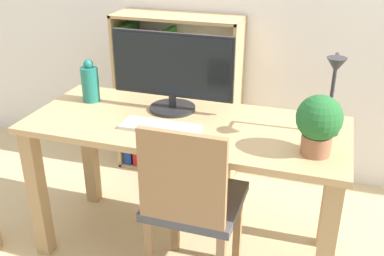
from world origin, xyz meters
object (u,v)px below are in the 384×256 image
monitor (172,70)px  potted_plant (319,122)px  desk_lamp (333,89)px  bookshelf (156,92)px  vase (90,83)px  keyboard (161,127)px  chair (192,202)px

monitor → potted_plant: 0.75m
desk_lamp → bookshelf: (-1.10, 0.76, -0.41)m
vase → desk_lamp: desk_lamp is taller
keyboard → bookshelf: 1.00m
potted_plant → bookshelf: size_ratio=0.24×
desk_lamp → vase: bearing=176.4°
monitor → vase: (-0.44, -0.02, -0.11)m
monitor → chair: bearing=-59.8°
potted_plant → bookshelf: (-1.07, 0.92, -0.32)m
potted_plant → vase: bearing=168.3°
desk_lamp → chair: (-0.51, -0.29, -0.47)m
desk_lamp → potted_plant: desk_lamp is taller
monitor → bookshelf: 0.85m
monitor → desk_lamp: bearing=-7.3°
potted_plant → monitor: bearing=159.9°
bookshelf → chair: bearing=-60.6°
potted_plant → desk_lamp: bearing=77.9°
vase → chair: vase is taller
keyboard → chair: (0.20, -0.15, -0.26)m
monitor → chair: 0.63m
vase → monitor: bearing=2.8°
keyboard → bookshelf: bearing=113.8°
keyboard → bookshelf: bookshelf is taller
keyboard → desk_lamp: size_ratio=0.98×
chair → bookshelf: (-0.59, 1.05, 0.06)m
monitor → chair: (0.22, -0.38, -0.45)m
vase → chair: (0.66, -0.36, -0.35)m
desk_lamp → potted_plant: (-0.03, -0.16, -0.09)m
chair → bookshelf: size_ratio=0.82×
monitor → vase: bearing=-177.2°
vase → bookshelf: (0.07, 0.69, -0.28)m
monitor → desk_lamp: monitor is taller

